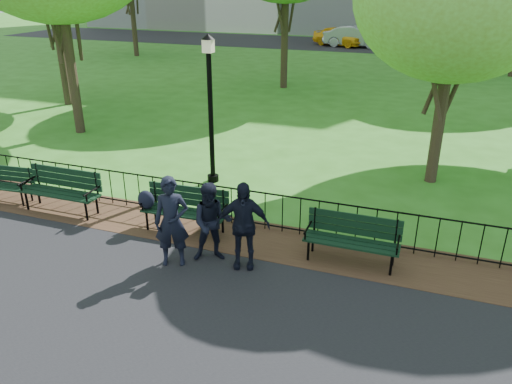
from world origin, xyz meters
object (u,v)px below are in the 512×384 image
(park_bench_right_a, at_px, (353,234))
(person_left, at_px, (172,222))
(person_right, at_px, (243,225))
(sedan_silver, at_px, (355,37))
(park_bench_main, at_px, (172,203))
(lamppost, at_px, (210,105))
(taxi, at_px, (339,36))
(park_bench_left_a, at_px, (62,186))
(person_mid, at_px, (212,223))
(park_bench_left_b, at_px, (2,180))

(park_bench_right_a, bearing_deg, person_left, -158.30)
(person_right, height_order, sedan_silver, person_right)
(park_bench_main, bearing_deg, lamppost, 94.36)
(person_right, bearing_deg, person_left, -179.21)
(person_right, bearing_deg, taxi, 82.52)
(park_bench_left_a, relative_size, lamppost, 0.51)
(park_bench_left_a, height_order, person_mid, person_mid)
(park_bench_main, distance_m, taxi, 32.72)
(park_bench_main, relative_size, park_bench_right_a, 1.09)
(park_bench_main, relative_size, sedan_silver, 0.41)
(park_bench_right_a, distance_m, person_left, 3.50)
(person_left, bearing_deg, sedan_silver, 71.16)
(sedan_silver, bearing_deg, park_bench_left_b, 176.12)
(park_bench_left_a, distance_m, park_bench_right_a, 6.88)
(park_bench_main, height_order, park_bench_left_b, park_bench_main)
(person_left, xyz_separation_m, person_mid, (0.65, 0.41, -0.10))
(person_left, bearing_deg, park_bench_main, 96.80)
(park_bench_left_a, relative_size, park_bench_right_a, 1.07)
(person_mid, bearing_deg, taxi, 72.34)
(lamppost, bearing_deg, park_bench_main, -83.11)
(lamppost, relative_size, person_mid, 2.41)
(park_bench_left_b, height_order, person_mid, person_mid)
(park_bench_right_a, relative_size, person_left, 1.02)
(park_bench_main, bearing_deg, park_bench_left_a, 177.72)
(park_bench_left_b, height_order, park_bench_right_a, park_bench_right_a)
(park_bench_main, xyz_separation_m, lamppost, (-0.35, 2.90, 1.48))
(person_left, xyz_separation_m, sedan_silver, (-2.22, 33.62, -0.11))
(person_right, bearing_deg, person_mid, 162.21)
(person_mid, bearing_deg, sedan_silver, 70.21)
(park_bench_left_a, xyz_separation_m, lamppost, (2.57, 2.91, 1.48))
(person_right, distance_m, taxi, 33.84)
(lamppost, bearing_deg, taxi, 94.68)
(sedan_silver, bearing_deg, person_left, -174.34)
(park_bench_main, height_order, sedan_silver, sedan_silver)
(person_mid, bearing_deg, park_bench_left_a, 143.91)
(person_mid, height_order, taxi, person_mid)
(park_bench_main, xyz_separation_m, person_left, (0.72, -1.28, 0.27))
(park_bench_main, height_order, person_right, person_right)
(park_bench_left_b, xyz_separation_m, person_right, (6.79, -0.88, 0.35))
(person_mid, bearing_deg, person_right, -26.88)
(lamppost, distance_m, sedan_silver, 29.49)
(park_bench_right_a, height_order, lamppost, lamppost)
(person_mid, xyz_separation_m, sedan_silver, (-2.87, 33.21, -0.01))
(person_left, bearing_deg, person_mid, 9.47)
(sedan_silver, bearing_deg, park_bench_right_a, -168.53)
(park_bench_left_b, relative_size, taxi, 0.39)
(park_bench_main, height_order, lamppost, lamppost)
(park_bench_right_a, bearing_deg, park_bench_main, -179.89)
(park_bench_main, xyz_separation_m, person_mid, (1.37, -0.87, 0.17))
(park_bench_left_b, bearing_deg, person_right, -12.72)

